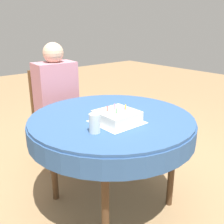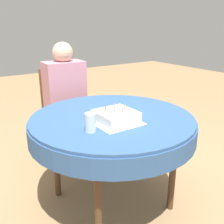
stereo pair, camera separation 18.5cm
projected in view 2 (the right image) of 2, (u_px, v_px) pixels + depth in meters
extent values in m
plane|color=#A37F56|center=(112.00, 201.00, 2.16)|extent=(12.00, 12.00, 0.00)
cylinder|color=#335689|center=(112.00, 117.00, 1.92)|extent=(1.20, 1.20, 0.02)
cylinder|color=#335689|center=(112.00, 127.00, 1.95)|extent=(1.22, 1.22, 0.13)
cylinder|color=#4C331E|center=(98.00, 200.00, 1.61)|extent=(0.05, 0.05, 0.72)
cylinder|color=#4C331E|center=(173.00, 168.00, 1.96)|extent=(0.05, 0.05, 0.72)
cylinder|color=#4C331E|center=(56.00, 157.00, 2.12)|extent=(0.05, 0.05, 0.72)
cylinder|color=#4C331E|center=(121.00, 138.00, 2.47)|extent=(0.05, 0.05, 0.72)
cube|color=brown|center=(67.00, 118.00, 2.69)|extent=(0.44, 0.44, 0.04)
cube|color=brown|center=(58.00, 90.00, 2.77)|extent=(0.38, 0.05, 0.48)
cylinder|color=brown|center=(57.00, 150.00, 2.53)|extent=(0.04, 0.04, 0.44)
cylinder|color=brown|center=(91.00, 142.00, 2.71)|extent=(0.04, 0.04, 0.44)
cylinder|color=brown|center=(46.00, 137.00, 2.83)|extent=(0.04, 0.04, 0.44)
cylinder|color=brown|center=(77.00, 130.00, 3.00)|extent=(0.04, 0.04, 0.44)
cylinder|color=#DBB293|center=(65.00, 146.00, 2.58)|extent=(0.09, 0.09, 0.48)
cylinder|color=#DBB293|center=(83.00, 142.00, 2.68)|extent=(0.09, 0.09, 0.48)
cube|color=#C67F8E|center=(65.00, 90.00, 2.60)|extent=(0.39, 0.25, 0.56)
sphere|color=#DBB293|center=(63.00, 52.00, 2.48)|extent=(0.19, 0.19, 0.19)
cube|color=white|center=(116.00, 122.00, 1.80)|extent=(0.30, 0.30, 0.00)
cube|color=white|center=(116.00, 117.00, 1.79)|extent=(0.25, 0.25, 0.08)
cylinder|color=gold|center=(125.00, 107.00, 1.80)|extent=(0.01, 0.01, 0.04)
cylinder|color=#D166B2|center=(114.00, 106.00, 1.82)|extent=(0.01, 0.01, 0.04)
cylinder|color=red|center=(106.00, 109.00, 1.77)|extent=(0.01, 0.01, 0.04)
cylinder|color=green|center=(114.00, 111.00, 1.72)|extent=(0.01, 0.01, 0.04)
cylinder|color=#D166B2|center=(123.00, 110.00, 1.74)|extent=(0.01, 0.01, 0.04)
cylinder|color=silver|center=(90.00, 122.00, 1.63)|extent=(0.07, 0.07, 0.12)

